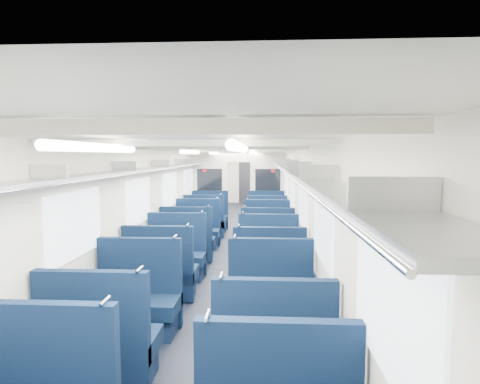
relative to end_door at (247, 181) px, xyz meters
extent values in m
cube|color=black|center=(0.00, -8.94, -1.00)|extent=(2.80, 18.00, 0.01)
cube|color=white|center=(0.00, -8.94, 1.35)|extent=(2.80, 18.00, 0.01)
cube|color=beige|center=(-1.40, -8.94, 0.18)|extent=(0.02, 18.00, 2.35)
cube|color=#0F1C32|center=(-1.39, -8.94, -0.65)|extent=(0.03, 17.90, 0.70)
cube|color=beige|center=(1.40, -8.94, 0.18)|extent=(0.02, 18.00, 2.35)
cube|color=#0F1C32|center=(1.39, -8.94, -0.65)|extent=(0.03, 17.90, 0.70)
cube|color=beige|center=(0.00, 0.06, 0.18)|extent=(2.80, 0.02, 2.35)
cube|color=#B2B5BA|center=(-1.22, -8.94, 0.97)|extent=(0.34, 17.40, 0.04)
cylinder|color=silver|center=(-1.04, -8.94, 0.95)|extent=(0.02, 17.40, 0.02)
cube|color=#B2B5BA|center=(-1.22, -14.94, 1.05)|extent=(0.34, 0.03, 0.14)
cube|color=#B2B5BA|center=(-1.22, -12.94, 1.05)|extent=(0.34, 0.03, 0.14)
cube|color=#B2B5BA|center=(-1.22, -10.94, 1.05)|extent=(0.34, 0.03, 0.14)
cube|color=#B2B5BA|center=(-1.22, -8.94, 1.05)|extent=(0.34, 0.03, 0.14)
cube|color=#B2B5BA|center=(-1.22, -6.94, 1.05)|extent=(0.34, 0.03, 0.14)
cube|color=#B2B5BA|center=(-1.22, -4.94, 1.05)|extent=(0.34, 0.03, 0.14)
cube|color=#B2B5BA|center=(-1.22, -2.94, 1.05)|extent=(0.34, 0.03, 0.14)
cube|color=#B2B5BA|center=(-1.22, -0.94, 1.05)|extent=(0.34, 0.03, 0.14)
cube|color=#B2B5BA|center=(1.22, -8.94, 0.97)|extent=(0.34, 17.40, 0.04)
cylinder|color=silver|center=(1.04, -8.94, 0.95)|extent=(0.02, 17.40, 0.02)
cube|color=#B2B5BA|center=(1.22, -16.94, 1.05)|extent=(0.34, 0.03, 0.14)
cube|color=#B2B5BA|center=(1.22, -14.94, 1.05)|extent=(0.34, 0.03, 0.14)
cube|color=#B2B5BA|center=(1.22, -12.94, 1.05)|extent=(0.34, 0.03, 0.14)
cube|color=#B2B5BA|center=(1.22, -10.94, 1.05)|extent=(0.34, 0.03, 0.14)
cube|color=#B2B5BA|center=(1.22, -8.94, 1.05)|extent=(0.34, 0.03, 0.14)
cube|color=#B2B5BA|center=(1.22, -6.94, 1.05)|extent=(0.34, 0.03, 0.14)
cube|color=#B2B5BA|center=(1.22, -4.94, 1.05)|extent=(0.34, 0.03, 0.14)
cube|color=#B2B5BA|center=(1.22, -2.94, 1.05)|extent=(0.34, 0.03, 0.14)
cube|color=#B2B5BA|center=(1.22, -0.94, 1.05)|extent=(0.34, 0.03, 0.14)
cube|color=white|center=(-1.38, -14.14, 0.42)|extent=(0.02, 1.30, 0.75)
cube|color=white|center=(-1.38, -11.84, 0.42)|extent=(0.02, 1.30, 0.75)
cube|color=white|center=(-1.38, -9.54, 0.42)|extent=(0.02, 1.30, 0.75)
cube|color=white|center=(-1.38, -7.24, 0.42)|extent=(0.02, 1.30, 0.75)
cube|color=white|center=(-1.38, -4.44, 0.42)|extent=(0.02, 1.30, 0.75)
cube|color=white|center=(-1.38, -2.14, 0.42)|extent=(0.02, 1.30, 0.75)
cube|color=white|center=(1.38, -16.44, 0.42)|extent=(0.02, 1.30, 0.75)
cube|color=white|center=(1.38, -14.14, 0.42)|extent=(0.02, 1.30, 0.75)
cube|color=white|center=(1.38, -11.84, 0.42)|extent=(0.02, 1.30, 0.75)
cube|color=white|center=(1.38, -9.54, 0.42)|extent=(0.02, 1.30, 0.75)
cube|color=white|center=(1.38, -7.24, 0.42)|extent=(0.02, 1.30, 0.75)
cube|color=white|center=(1.38, -4.44, 0.42)|extent=(0.02, 1.30, 0.75)
cube|color=white|center=(1.38, -2.14, 0.42)|extent=(0.02, 1.30, 0.75)
cube|color=silver|center=(0.00, -16.94, 1.31)|extent=(2.70, 0.06, 0.06)
cube|color=silver|center=(0.00, -14.94, 1.31)|extent=(2.70, 0.06, 0.06)
cube|color=silver|center=(0.00, -12.94, 1.31)|extent=(2.70, 0.06, 0.06)
cube|color=silver|center=(0.00, -10.94, 1.31)|extent=(2.70, 0.06, 0.06)
cube|color=silver|center=(0.00, -8.94, 1.31)|extent=(2.70, 0.06, 0.06)
cube|color=silver|center=(0.00, -6.94, 1.31)|extent=(2.70, 0.06, 0.06)
cube|color=silver|center=(0.00, -4.94, 1.31)|extent=(2.70, 0.06, 0.06)
cube|color=silver|center=(0.00, -2.94, 1.31)|extent=(2.70, 0.06, 0.06)
cube|color=silver|center=(0.00, -0.94, 1.31)|extent=(2.70, 0.06, 0.06)
cylinder|color=white|center=(-0.55, -15.44, 1.26)|extent=(0.07, 1.60, 0.07)
cylinder|color=white|center=(-0.55, -11.44, 1.26)|extent=(0.07, 1.60, 0.07)
cylinder|color=white|center=(-0.55, -7.94, 1.26)|extent=(0.07, 1.60, 0.07)
cylinder|color=white|center=(-0.55, -3.44, 1.26)|extent=(0.07, 1.60, 0.07)
cylinder|color=white|center=(0.55, -15.44, 1.26)|extent=(0.07, 1.60, 0.07)
cylinder|color=white|center=(0.55, -11.44, 1.26)|extent=(0.07, 1.60, 0.07)
cylinder|color=white|center=(0.55, -7.94, 1.26)|extent=(0.07, 1.60, 0.07)
cylinder|color=white|center=(0.55, -3.44, 1.26)|extent=(0.07, 1.60, 0.07)
cube|color=black|center=(0.00, 0.00, 0.00)|extent=(0.75, 0.06, 2.00)
cube|color=silver|center=(-0.88, -6.48, 0.18)|extent=(1.05, 0.08, 2.35)
cube|color=black|center=(-0.87, -6.53, 0.40)|extent=(0.76, 0.02, 0.80)
cylinder|color=red|center=(-1.02, -6.54, 0.75)|extent=(0.12, 0.01, 0.12)
cube|color=silver|center=(0.88, -6.48, 0.18)|extent=(1.05, 0.08, 2.35)
cube|color=black|center=(0.87, -6.53, 0.40)|extent=(0.76, 0.02, 0.80)
cylinder|color=red|center=(1.02, -6.54, 0.75)|extent=(0.12, 0.01, 0.12)
cube|color=silver|center=(0.00, -6.48, 1.17)|extent=(0.70, 0.08, 0.35)
cube|color=#0C1F3D|center=(-0.83, -15.82, -0.41)|extent=(1.07, 0.10, 1.14)
cylinder|color=silver|center=(-0.38, -15.82, 0.18)|extent=(0.02, 0.16, 0.02)
cylinder|color=silver|center=(0.38, -16.03, 0.18)|extent=(0.02, 0.16, 0.02)
cube|color=#0C1F3D|center=(-0.83, -14.80, -0.63)|extent=(1.07, 0.56, 0.18)
cube|color=#0C1A32|center=(-0.83, -14.80, -0.86)|extent=(0.99, 0.45, 0.28)
cube|color=#0C1F3D|center=(-0.83, -15.03, -0.41)|extent=(1.07, 0.10, 1.14)
cylinder|color=silver|center=(-0.38, -15.03, 0.18)|extent=(0.02, 0.16, 0.02)
cube|color=#0C1F3D|center=(0.83, -14.95, -0.63)|extent=(1.07, 0.56, 0.18)
cube|color=#0C1A32|center=(0.83, -14.95, -0.86)|extent=(0.99, 0.45, 0.28)
cube|color=#0C1F3D|center=(0.83, -15.18, -0.41)|extent=(1.07, 0.10, 1.14)
cylinder|color=silver|center=(0.38, -15.18, 0.18)|extent=(0.02, 0.16, 0.02)
cube|color=#0C1F3D|center=(-0.83, -13.81, -0.63)|extent=(1.07, 0.56, 0.18)
cube|color=#0C1A32|center=(-0.83, -13.81, -0.86)|extent=(0.99, 0.45, 0.28)
cube|color=#0C1F3D|center=(-0.83, -13.58, -0.41)|extent=(1.07, 0.10, 1.14)
cylinder|color=silver|center=(-0.38, -13.58, 0.18)|extent=(0.02, 0.16, 0.02)
cube|color=#0C1F3D|center=(0.83, -13.75, -0.63)|extent=(1.07, 0.56, 0.18)
cube|color=#0C1A32|center=(0.83, -13.75, -0.86)|extent=(0.99, 0.45, 0.28)
cube|color=#0C1F3D|center=(0.83, -13.52, -0.41)|extent=(1.07, 0.10, 1.14)
cylinder|color=silver|center=(0.38, -13.52, 0.18)|extent=(0.02, 0.16, 0.02)
cube|color=#0C1F3D|center=(-0.83, -12.49, -0.63)|extent=(1.07, 0.56, 0.18)
cube|color=#0C1A32|center=(-0.83, -12.49, -0.86)|extent=(0.99, 0.45, 0.28)
cube|color=#0C1F3D|center=(-0.83, -12.72, -0.41)|extent=(1.07, 0.10, 1.14)
cylinder|color=silver|center=(-0.38, -12.72, 0.18)|extent=(0.02, 0.16, 0.02)
cube|color=#0C1F3D|center=(0.83, -12.50, -0.63)|extent=(1.07, 0.56, 0.18)
cube|color=#0C1A32|center=(0.83, -12.50, -0.86)|extent=(0.99, 0.45, 0.28)
cube|color=#0C1F3D|center=(0.83, -12.73, -0.41)|extent=(1.07, 0.10, 1.14)
cylinder|color=silver|center=(0.38, -12.73, 0.18)|extent=(0.02, 0.16, 0.02)
cube|color=#0C1F3D|center=(-0.83, -11.59, -0.63)|extent=(1.07, 0.56, 0.18)
cube|color=#0C1A32|center=(-0.83, -11.59, -0.86)|extent=(0.99, 0.45, 0.28)
cube|color=#0C1F3D|center=(-0.83, -11.36, -0.41)|extent=(1.07, 0.10, 1.14)
cylinder|color=silver|center=(-0.38, -11.36, 0.18)|extent=(0.02, 0.16, 0.02)
cube|color=#0C1F3D|center=(0.83, -11.65, -0.63)|extent=(1.07, 0.56, 0.18)
cube|color=#0C1A32|center=(0.83, -11.65, -0.86)|extent=(0.99, 0.45, 0.28)
cube|color=#0C1F3D|center=(0.83, -11.42, -0.41)|extent=(1.07, 0.10, 1.14)
cylinder|color=silver|center=(0.38, -11.42, 0.18)|extent=(0.02, 0.16, 0.02)
cube|color=#0C1F3D|center=(-0.83, -10.28, -0.63)|extent=(1.07, 0.56, 0.18)
cube|color=#0C1A32|center=(-0.83, -10.28, -0.86)|extent=(0.99, 0.45, 0.28)
cube|color=#0C1F3D|center=(-0.83, -10.51, -0.41)|extent=(1.07, 0.10, 1.14)
cylinder|color=silver|center=(-0.38, -10.51, 0.18)|extent=(0.02, 0.16, 0.02)
cube|color=#0C1F3D|center=(0.83, -10.34, -0.63)|extent=(1.07, 0.56, 0.18)
cube|color=#0C1A32|center=(0.83, -10.34, -0.86)|extent=(0.99, 0.45, 0.28)
cube|color=#0C1F3D|center=(0.83, -10.57, -0.41)|extent=(1.07, 0.10, 1.14)
cylinder|color=silver|center=(0.38, -10.57, 0.18)|extent=(0.02, 0.16, 0.02)
cube|color=#0C1F3D|center=(-0.83, -9.21, -0.63)|extent=(1.07, 0.56, 0.18)
cube|color=#0C1A32|center=(-0.83, -9.21, -0.86)|extent=(0.99, 0.45, 0.28)
cube|color=#0C1F3D|center=(-0.83, -8.98, -0.41)|extent=(1.07, 0.10, 1.14)
cylinder|color=silver|center=(-0.38, -8.98, 0.18)|extent=(0.02, 0.16, 0.02)
cube|color=#0C1F3D|center=(0.83, -9.32, -0.63)|extent=(1.07, 0.56, 0.18)
cube|color=#0C1A32|center=(0.83, -9.32, -0.86)|extent=(0.99, 0.45, 0.28)
cube|color=#0C1F3D|center=(0.83, -9.09, -0.41)|extent=(1.07, 0.10, 1.14)
cylinder|color=silver|center=(0.38, -9.09, 0.18)|extent=(0.02, 0.16, 0.02)
cube|color=#0C1F3D|center=(-0.83, -7.83, -0.63)|extent=(1.07, 0.56, 0.18)
cube|color=#0C1A32|center=(-0.83, -7.83, -0.86)|extent=(0.99, 0.45, 0.28)
cube|color=#0C1F3D|center=(-0.83, -8.05, -0.41)|extent=(1.07, 0.10, 1.14)
cylinder|color=silver|center=(-0.38, -8.05, 0.18)|extent=(0.02, 0.16, 0.02)
cube|color=#0C1F3D|center=(0.83, -7.88, -0.63)|extent=(1.07, 0.56, 0.18)
cube|color=#0C1A32|center=(0.83, -7.88, -0.86)|extent=(0.99, 0.45, 0.28)
cube|color=#0C1F3D|center=(0.83, -8.11, -0.41)|extent=(1.07, 0.10, 1.14)
cylinder|color=silver|center=(0.38, -8.11, 0.18)|extent=(0.02, 0.16, 0.02)
cube|color=#0C1F3D|center=(-0.83, -7.02, -0.63)|extent=(1.07, 0.56, 0.18)
cube|color=#0C1A32|center=(-0.83, -7.02, -0.86)|extent=(0.99, 0.45, 0.28)
cube|color=#0C1F3D|center=(-0.83, -6.79, -0.41)|extent=(1.07, 0.10, 1.14)
cylinder|color=silver|center=(-0.38, -6.79, 0.18)|extent=(0.02, 0.16, 0.02)
cube|color=#0C1F3D|center=(0.83, -6.95, -0.63)|extent=(1.07, 0.56, 0.18)
cube|color=#0C1A32|center=(0.83, -6.95, -0.86)|extent=(0.99, 0.45, 0.28)
cube|color=#0C1F3D|center=(0.83, -6.72, -0.41)|extent=(1.07, 0.10, 1.14)
cylinder|color=silver|center=(0.38, -6.72, 0.18)|extent=(0.02, 0.16, 0.02)
camera|label=1|loc=(0.73, -18.48, 1.20)|focal=29.96mm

